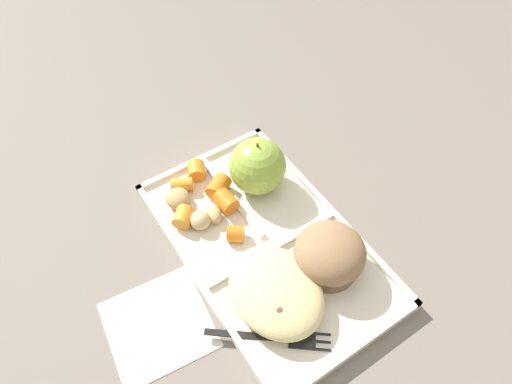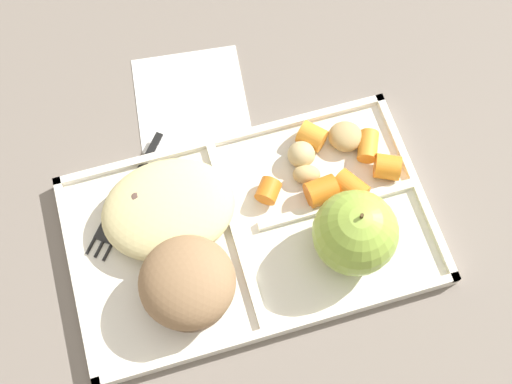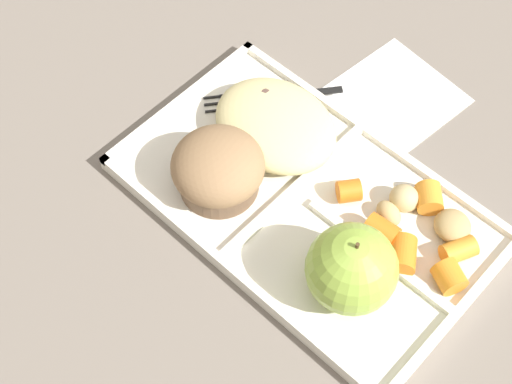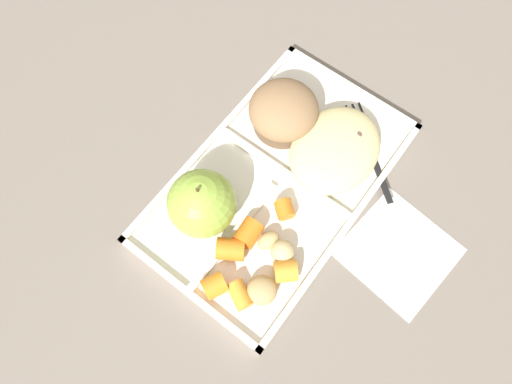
{
  "view_description": "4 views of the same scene",
  "coord_description": "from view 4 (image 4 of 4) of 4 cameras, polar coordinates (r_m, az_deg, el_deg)",
  "views": [
    {
      "loc": [
        0.28,
        -0.2,
        0.57
      ],
      "look_at": [
        -0.05,
        0.01,
        0.06
      ],
      "focal_mm": 32.71,
      "sensor_mm": 36.0,
      "label": 1
    },
    {
      "loc": [
        0.06,
        0.24,
        0.67
      ],
      "look_at": [
        -0.01,
        -0.02,
        0.06
      ],
      "focal_mm": 47.84,
      "sensor_mm": 36.0,
      "label": 2
    },
    {
      "loc": [
        -0.23,
        0.32,
        0.65
      ],
      "look_at": [
        0.02,
        0.05,
        0.06
      ],
      "focal_mm": 52.29,
      "sensor_mm": 36.0,
      "label": 3
    },
    {
      "loc": [
        -0.2,
        -0.11,
        0.56
      ],
      "look_at": [
        -0.04,
        0.01,
        0.05
      ],
      "focal_mm": 31.15,
      "sensor_mm": 36.0,
      "label": 4
    }
  ],
  "objects": [
    {
      "name": "carrot_slice_small",
      "position": [
        0.55,
        -0.96,
        -5.28
      ],
      "size": [
        0.03,
        0.03,
        0.03
      ],
      "primitive_type": "cylinder",
      "rotation": [
        0.0,
        1.57,
        3.23
      ],
      "color": "orange",
      "rests_on": "lunch_tray"
    },
    {
      "name": "potato_chunk_small",
      "position": [
        0.55,
        1.6,
        -6.21
      ],
      "size": [
        0.03,
        0.03,
        0.02
      ],
      "primitive_type": "ellipsoid",
      "rotation": [
        0.0,
        0.0,
        2.86
      ],
      "color": "tan",
      "rests_on": "lunch_tray"
    },
    {
      "name": "bran_muffin",
      "position": [
        0.6,
        3.54,
        10.21
      ],
      "size": [
        0.09,
        0.09,
        0.06
      ],
      "color": "brown",
      "rests_on": "lunch_tray"
    },
    {
      "name": "meatball_center",
      "position": [
        0.6,
        10.11,
        5.64
      ],
      "size": [
        0.04,
        0.04,
        0.04
      ],
      "primitive_type": "sphere",
      "color": "brown",
      "rests_on": "lunch_tray"
    },
    {
      "name": "egg_noodle_pile",
      "position": [
        0.59,
        10.1,
        5.4
      ],
      "size": [
        0.14,
        0.11,
        0.04
      ],
      "primitive_type": "ellipsoid",
      "color": "beige",
      "rests_on": "lunch_tray"
    },
    {
      "name": "green_apple",
      "position": [
        0.54,
        -6.97,
        -1.47
      ],
      "size": [
        0.08,
        0.08,
        0.09
      ],
      "color": "#93B742",
      "rests_on": "lunch_tray"
    },
    {
      "name": "meatball_side",
      "position": [
        0.59,
        8.57,
        5.2
      ],
      "size": [
        0.04,
        0.04,
        0.04
      ],
      "primitive_type": "sphere",
      "color": "brown",
      "rests_on": "lunch_tray"
    },
    {
      "name": "potato_chunk_golden",
      "position": [
        0.55,
        3.44,
        -7.6
      ],
      "size": [
        0.03,
        0.03,
        0.03
      ],
      "primitive_type": "ellipsoid",
      "rotation": [
        0.0,
        0.0,
        4.69
      ],
      "color": "tan",
      "rests_on": "lunch_tray"
    },
    {
      "name": "carrot_slice_tilted",
      "position": [
        0.54,
        3.83,
        -10.11
      ],
      "size": [
        0.04,
        0.04,
        0.03
      ],
      "primitive_type": "cylinder",
      "rotation": [
        0.0,
        1.57,
        2.32
      ],
      "color": "orange",
      "rests_on": "lunch_tray"
    },
    {
      "name": "carrot_slice_center",
      "position": [
        0.56,
        3.69,
        -2.23
      ],
      "size": [
        0.03,
        0.03,
        0.02
      ],
      "primitive_type": "cylinder",
      "rotation": [
        0.0,
        1.57,
        0.92
      ],
      "color": "orange",
      "rests_on": "lunch_tray"
    },
    {
      "name": "potato_chunk_corner",
      "position": [
        0.54,
        0.75,
        -12.51
      ],
      "size": [
        0.05,
        0.05,
        0.02
      ],
      "primitive_type": "ellipsoid",
      "rotation": [
        0.0,
        0.0,
        2.69
      ],
      "color": "tan",
      "rests_on": "lunch_tray"
    },
    {
      "name": "ground",
      "position": [
        0.6,
        2.69,
        0.88
      ],
      "size": [
        6.0,
        6.0,
        0.0
      ],
      "primitive_type": "plane",
      "color": "slate"
    },
    {
      "name": "carrot_slice_near_corner",
      "position": [
        0.54,
        -2.06,
        -13.06
      ],
      "size": [
        0.03,
        0.04,
        0.02
      ],
      "primitive_type": "cylinder",
      "rotation": [
        0.0,
        1.57,
        4.27
      ],
      "color": "orange",
      "rests_on": "lunch_tray"
    },
    {
      "name": "meatball_front",
      "position": [
        0.61,
        12.5,
        6.4
      ],
      "size": [
        0.04,
        0.04,
        0.04
      ],
      "primitive_type": "sphere",
      "color": "brown",
      "rests_on": "lunch_tray"
    },
    {
      "name": "carrot_slice_diagonal",
      "position": [
        0.55,
        -3.27,
        -7.34
      ],
      "size": [
        0.04,
        0.04,
        0.03
      ],
      "primitive_type": "cylinder",
      "rotation": [
        0.0,
        1.57,
        5.28
      ],
      "color": "orange",
      "rests_on": "lunch_tray"
    },
    {
      "name": "meatball_back",
      "position": [
        0.6,
        10.02,
        5.17
      ],
      "size": [
        0.03,
        0.03,
        0.03
      ],
      "primitive_type": "sphere",
      "color": "brown",
      "rests_on": "lunch_tray"
    },
    {
      "name": "lunch_tray",
      "position": [
        0.59,
        2.68,
        1.06
      ],
      "size": [
        0.37,
        0.22,
        0.02
      ],
      "color": "silver",
      "rests_on": "ground"
    },
    {
      "name": "plastic_fork",
      "position": [
        0.63,
        14.09,
        6.16
      ],
      "size": [
        0.11,
        0.13,
        0.0
      ],
      "color": "black",
      "rests_on": "lunch_tray"
    },
    {
      "name": "paper_napkin",
      "position": [
        0.6,
        17.87,
        -7.29
      ],
      "size": [
        0.14,
        0.14,
        0.0
      ],
      "primitive_type": "cube",
      "rotation": [
        0.0,
        0.0,
        -0.11
      ],
      "color": "white",
      "rests_on": "ground"
    },
    {
      "name": "carrot_slice_back",
      "position": [
        0.54,
        -5.35,
        -11.88
      ],
      "size": [
        0.04,
        0.04,
        0.03
      ],
      "primitive_type": "cylinder",
      "rotation": [
        0.0,
        1.57,
        2.7
      ],
      "color": "orange",
      "rests_on": "lunch_tray"
    }
  ]
}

